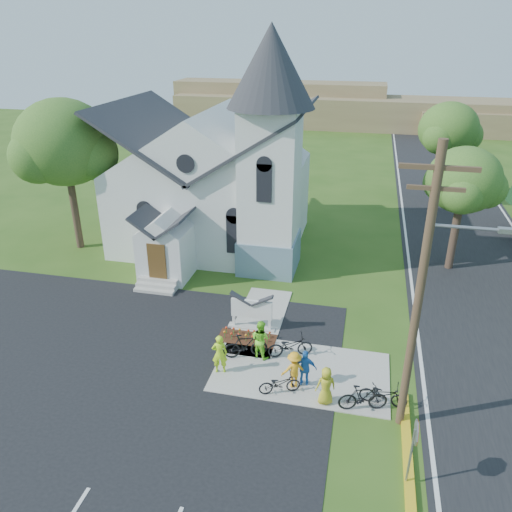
% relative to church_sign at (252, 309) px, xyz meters
% --- Properties ---
extents(ground, '(120.00, 120.00, 0.00)m').
position_rel_church_sign_xyz_m(ground, '(1.20, -3.20, -1.03)').
color(ground, '#2F5217').
rests_on(ground, ground).
extents(parking_lot, '(20.00, 16.00, 0.02)m').
position_rel_church_sign_xyz_m(parking_lot, '(-5.80, -5.20, -1.02)').
color(parking_lot, black).
rests_on(parking_lot, ground).
extents(road, '(8.00, 90.00, 0.02)m').
position_rel_church_sign_xyz_m(road, '(11.20, 11.80, -1.02)').
color(road, black).
rests_on(road, ground).
extents(sidewalk, '(7.00, 4.00, 0.05)m').
position_rel_church_sign_xyz_m(sidewalk, '(2.70, -2.70, -1.00)').
color(sidewalk, '#A49F94').
rests_on(sidewalk, ground).
extents(church, '(12.35, 12.00, 13.00)m').
position_rel_church_sign_xyz_m(church, '(-4.28, 9.28, 4.22)').
color(church, white).
rests_on(church, ground).
extents(church_sign, '(2.20, 0.40, 1.70)m').
position_rel_church_sign_xyz_m(church_sign, '(0.00, 0.00, 0.00)').
color(church_sign, '#A49F94').
rests_on(church_sign, ground).
extents(flower_bed, '(2.60, 1.10, 0.07)m').
position_rel_church_sign_xyz_m(flower_bed, '(0.00, -0.90, -0.99)').
color(flower_bed, '#34180E').
rests_on(flower_bed, ground).
extents(utility_pole, '(3.45, 0.28, 10.00)m').
position_rel_church_sign_xyz_m(utility_pole, '(6.56, -4.70, 4.38)').
color(utility_pole, '#473323').
rests_on(utility_pole, ground).
extents(stop_sign, '(0.11, 0.76, 2.48)m').
position_rel_church_sign_xyz_m(stop_sign, '(6.63, -7.40, 0.75)').
color(stop_sign, gray).
rests_on(stop_sign, ground).
extents(tree_lot_corner, '(5.60, 5.60, 9.15)m').
position_rel_church_sign_xyz_m(tree_lot_corner, '(-12.80, 6.80, 5.58)').
color(tree_lot_corner, '#37261E').
rests_on(tree_lot_corner, ground).
extents(tree_road_near, '(4.00, 4.00, 7.05)m').
position_rel_church_sign_xyz_m(tree_road_near, '(9.70, 8.80, 4.18)').
color(tree_road_near, '#37261E').
rests_on(tree_road_near, ground).
extents(tree_road_mid, '(4.40, 4.40, 7.80)m').
position_rel_church_sign_xyz_m(tree_road_mid, '(10.20, 20.80, 4.75)').
color(tree_road_mid, '#37261E').
rests_on(tree_road_mid, ground).
extents(distant_hills, '(61.00, 10.00, 5.60)m').
position_rel_church_sign_xyz_m(distant_hills, '(4.56, 53.13, 1.15)').
color(distant_hills, brown).
rests_on(distant_hills, ground).
extents(cyclist_0, '(0.71, 0.56, 1.71)m').
position_rel_church_sign_xyz_m(cyclist_0, '(-0.50, -3.43, -0.12)').
color(cyclist_0, '#BDF71D').
rests_on(cyclist_0, sidewalk).
extents(bike_0, '(2.03, 1.32, 1.01)m').
position_rel_church_sign_xyz_m(bike_0, '(2.09, -1.76, -0.47)').
color(bike_0, black).
rests_on(bike_0, sidewalk).
extents(cyclist_1, '(1.02, 0.93, 1.71)m').
position_rel_church_sign_xyz_m(cyclist_1, '(0.86, -2.05, -0.12)').
color(cyclist_1, '#7AE52B').
rests_on(cyclist_1, sidewalk).
extents(bike_1, '(1.94, 1.17, 1.13)m').
position_rel_church_sign_xyz_m(bike_1, '(0.27, -2.25, -0.41)').
color(bike_1, black).
rests_on(bike_1, sidewalk).
extents(cyclist_2, '(0.91, 0.41, 1.54)m').
position_rel_church_sign_xyz_m(cyclist_2, '(2.93, -3.46, -0.21)').
color(cyclist_2, blue).
rests_on(cyclist_2, sidewalk).
extents(bike_2, '(1.70, 1.14, 0.85)m').
position_rel_church_sign_xyz_m(bike_2, '(2.07, -4.16, -0.55)').
color(bike_2, black).
rests_on(bike_2, sidewalk).
extents(cyclist_3, '(1.12, 0.88, 1.52)m').
position_rel_church_sign_xyz_m(cyclist_3, '(2.53, -3.64, -0.21)').
color(cyclist_3, orange).
rests_on(cyclist_3, sidewalk).
extents(bike_3, '(1.87, 0.95, 1.08)m').
position_rel_church_sign_xyz_m(bike_3, '(5.17, -4.40, -0.43)').
color(bike_3, black).
rests_on(bike_3, sidewalk).
extents(cyclist_4, '(0.87, 0.72, 1.53)m').
position_rel_church_sign_xyz_m(cyclist_4, '(3.81, -4.32, -0.21)').
color(cyclist_4, gold).
rests_on(cyclist_4, sidewalk).
extents(bike_4, '(1.79, 0.75, 0.92)m').
position_rel_church_sign_xyz_m(bike_4, '(5.90, -3.95, -0.52)').
color(bike_4, black).
rests_on(bike_4, sidewalk).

